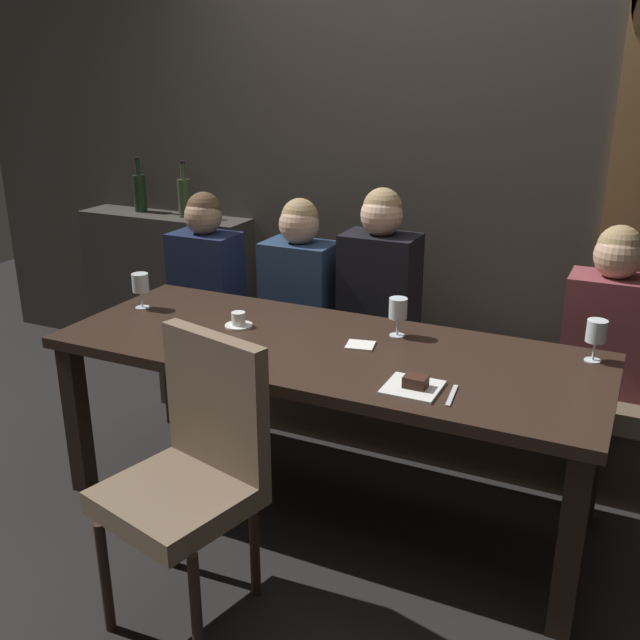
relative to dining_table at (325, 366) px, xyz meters
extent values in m
plane|color=black|center=(0.00, 0.00, -0.65)|extent=(9.00, 9.00, 0.00)
cube|color=#423D38|center=(0.00, 1.22, 0.85)|extent=(6.00, 0.12, 3.00)
cube|color=#38342F|center=(-1.55, 1.04, -0.18)|extent=(1.10, 0.28, 0.95)
cube|color=black|center=(-1.03, -0.35, -0.30)|extent=(0.08, 0.08, 0.69)
cube|color=black|center=(1.03, -0.35, -0.30)|extent=(0.08, 0.08, 0.69)
cube|color=black|center=(-1.03, 0.35, -0.30)|extent=(0.08, 0.08, 0.69)
cube|color=black|center=(1.03, 0.35, -0.30)|extent=(0.08, 0.08, 0.69)
cube|color=#302119|center=(0.00, 0.00, 0.07)|extent=(2.20, 0.84, 0.04)
cube|color=#40352A|center=(0.00, 0.70, -0.48)|extent=(2.50, 0.40, 0.35)
cube|color=brown|center=(0.00, 0.70, -0.25)|extent=(2.50, 0.44, 0.10)
cylinder|color=#302119|center=(-0.35, -0.98, -0.44)|extent=(0.04, 0.04, 0.42)
cylinder|color=#302119|center=(0.01, -0.98, -0.44)|extent=(0.04, 0.04, 0.42)
cylinder|color=#302119|center=(-0.35, -0.62, -0.44)|extent=(0.04, 0.04, 0.42)
cylinder|color=#302119|center=(0.01, -0.62, -0.44)|extent=(0.04, 0.04, 0.42)
cube|color=brown|center=(-0.17, -0.80, -0.19)|extent=(0.53, 0.53, 0.08)
cube|color=brown|center=(-0.12, -0.62, 0.09)|extent=(0.44, 0.17, 0.48)
cube|color=#192342|center=(-1.04, 0.71, 0.05)|extent=(0.36, 0.24, 0.50)
sphere|color=tan|center=(-1.04, 0.71, 0.39)|extent=(0.20, 0.20, 0.20)
sphere|color=brown|center=(-1.04, 0.72, 0.43)|extent=(0.18, 0.18, 0.18)
cube|color=navy|center=(-0.46, 0.67, 0.06)|extent=(0.36, 0.24, 0.52)
sphere|color=tan|center=(-0.46, 0.67, 0.41)|extent=(0.20, 0.20, 0.20)
sphere|color=#9E7F56|center=(-0.46, 0.68, 0.44)|extent=(0.18, 0.18, 0.18)
cube|color=black|center=(-0.04, 0.70, 0.10)|extent=(0.36, 0.24, 0.60)
sphere|color=#DBB293|center=(-0.04, 0.70, 0.49)|extent=(0.20, 0.20, 0.20)
sphere|color=#9E7F56|center=(-0.04, 0.71, 0.52)|extent=(0.18, 0.18, 0.18)
cube|color=brown|center=(1.01, 0.73, 0.05)|extent=(0.36, 0.24, 0.51)
sphere|color=tan|center=(1.01, 0.73, 0.40)|extent=(0.20, 0.20, 0.20)
sphere|color=#9E7F56|center=(1.01, 0.74, 0.44)|extent=(0.18, 0.18, 0.18)
cylinder|color=black|center=(-1.74, 1.07, 0.41)|extent=(0.08, 0.08, 0.22)
cylinder|color=black|center=(-1.74, 1.07, 0.56)|extent=(0.03, 0.03, 0.09)
cylinder|color=black|center=(-1.74, 1.07, 0.62)|extent=(0.03, 0.03, 0.02)
cylinder|color=#384728|center=(-1.40, 1.04, 0.41)|extent=(0.08, 0.08, 0.22)
cylinder|color=#384728|center=(-1.40, 1.04, 0.56)|extent=(0.03, 0.03, 0.09)
cylinder|color=black|center=(-1.40, 1.04, 0.62)|extent=(0.03, 0.03, 0.02)
cylinder|color=silver|center=(0.99, 0.29, 0.09)|extent=(0.06, 0.06, 0.00)
cylinder|color=silver|center=(0.99, 0.29, 0.13)|extent=(0.01, 0.01, 0.07)
cylinder|color=silver|center=(0.99, 0.29, 0.21)|extent=(0.08, 0.08, 0.08)
cylinder|color=maroon|center=(0.99, 0.29, 0.19)|extent=(0.07, 0.07, 0.04)
cylinder|color=silver|center=(-0.97, 0.07, 0.09)|extent=(0.06, 0.06, 0.00)
cylinder|color=silver|center=(-0.97, 0.07, 0.13)|extent=(0.01, 0.01, 0.07)
cylinder|color=silver|center=(-0.97, 0.07, 0.21)|extent=(0.08, 0.08, 0.08)
cylinder|color=maroon|center=(-0.97, 0.07, 0.19)|extent=(0.07, 0.07, 0.04)
cylinder|color=silver|center=(0.22, 0.23, 0.09)|extent=(0.06, 0.06, 0.00)
cylinder|color=silver|center=(0.22, 0.23, 0.13)|extent=(0.01, 0.01, 0.07)
cylinder|color=silver|center=(0.22, 0.23, 0.21)|extent=(0.08, 0.08, 0.08)
cylinder|color=maroon|center=(0.22, 0.23, 0.18)|extent=(0.07, 0.07, 0.02)
cylinder|color=white|center=(-0.43, 0.04, 0.09)|extent=(0.12, 0.12, 0.01)
cylinder|color=white|center=(-0.43, 0.04, 0.12)|extent=(0.06, 0.06, 0.06)
cylinder|color=brown|center=(-0.43, 0.04, 0.15)|extent=(0.05, 0.05, 0.01)
cube|color=white|center=(0.45, -0.24, 0.09)|extent=(0.19, 0.19, 0.01)
cube|color=#381E14|center=(0.46, -0.24, 0.12)|extent=(0.08, 0.06, 0.04)
cube|color=silver|center=(0.59, -0.24, 0.09)|extent=(0.03, 0.17, 0.01)
cube|color=silver|center=(0.13, 0.05, 0.09)|extent=(0.13, 0.12, 0.01)
camera|label=1|loc=(1.13, -2.44, 1.16)|focal=40.46mm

